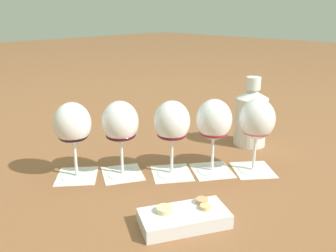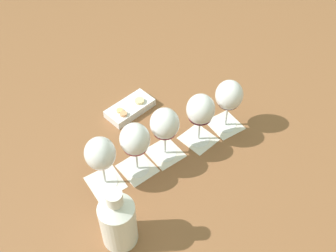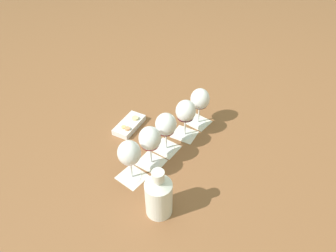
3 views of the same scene
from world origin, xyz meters
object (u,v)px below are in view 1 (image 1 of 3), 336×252
object	(u,v)px
wine_glass_3	(120,125)
ceramic_vase	(251,116)
snack_dish	(184,218)
wine_glass_1	(214,123)
wine_glass_2	(172,125)
wine_glass_0	(257,123)
wine_glass_4	(73,127)

from	to	relation	value
wine_glass_3	ceramic_vase	size ratio (longest dim) A/B	0.90
snack_dish	ceramic_vase	bearing A→B (deg)	-162.80
wine_glass_1	wine_glass_2	bearing A→B (deg)	-37.45
ceramic_vase	wine_glass_2	bearing A→B (deg)	-5.22
wine_glass_0	wine_glass_2	size ratio (longest dim) A/B	1.00
wine_glass_0	wine_glass_1	xyz separation A→B (m)	(0.08, -0.07, 0.00)
wine_glass_3	wine_glass_4	distance (m)	0.11
wine_glass_0	ceramic_vase	size ratio (longest dim) A/B	0.90
wine_glass_0	wine_glass_3	world-z (taller)	same
wine_glass_3	snack_dish	bearing A→B (deg)	77.54
wine_glass_1	wine_glass_3	xyz separation A→B (m)	(0.17, -0.15, 0.00)
wine_glass_4	ceramic_vase	distance (m)	0.51
wine_glass_1	ceramic_vase	world-z (taller)	ceramic_vase
ceramic_vase	snack_dish	xyz separation A→B (m)	(0.45, 0.14, -0.07)
wine_glass_1	ceramic_vase	bearing A→B (deg)	-171.49
wine_glass_0	wine_glass_1	size ratio (longest dim) A/B	1.00
wine_glass_3	snack_dish	size ratio (longest dim) A/B	1.00
wine_glass_0	wine_glass_3	distance (m)	0.33
wine_glass_4	ceramic_vase	xyz separation A→B (m)	(-0.48, 0.18, -0.04)
wine_glass_4	snack_dish	bearing A→B (deg)	95.22
wine_glass_0	wine_glass_3	size ratio (longest dim) A/B	1.00
ceramic_vase	snack_dish	size ratio (longest dim) A/B	1.11
wine_glass_2	wine_glass_4	xyz separation A→B (m)	(0.17, -0.15, -0.00)
snack_dish	wine_glass_2	bearing A→B (deg)	-130.37
wine_glass_1	wine_glass_3	distance (m)	0.22
wine_glass_3	snack_dish	xyz separation A→B (m)	(0.06, 0.25, -0.11)
wine_glass_0	wine_glass_3	bearing A→B (deg)	-42.13
wine_glass_1	wine_glass_0	bearing A→B (deg)	136.11
wine_glass_2	wine_glass_3	xyz separation A→B (m)	(0.09, -0.08, 0.00)
wine_glass_2	wine_glass_0	bearing A→B (deg)	139.29
wine_glass_4	wine_glass_3	bearing A→B (deg)	140.82
wine_glass_0	wine_glass_2	bearing A→B (deg)	-40.71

